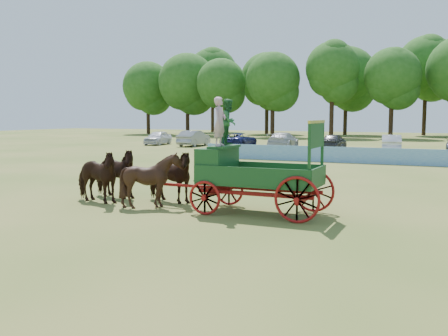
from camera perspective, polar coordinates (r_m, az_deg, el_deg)
ground at (r=15.75m, az=15.36°, el=-5.68°), size 160.00×160.00×0.00m
horse_lead_left at (r=18.51m, az=-14.51°, el=-0.94°), size 2.39×1.37×1.90m
horse_lead_right at (r=19.38m, az=-12.47°, el=-0.59°), size 2.36×1.28×1.90m
horse_wheel_left at (r=17.12m, az=-8.23°, el=-1.36°), size 1.99×1.84×1.91m
horse_wheel_right at (r=18.05m, az=-6.35°, el=-0.96°), size 2.39×1.40×1.90m
farm_dray at (r=16.18m, az=1.72°, el=0.67°), size 6.00×2.00×3.72m
sponsor_banner at (r=33.53m, az=18.53°, el=1.27°), size 26.00×0.08×1.05m
parked_cars at (r=46.37m, az=13.71°, el=2.92°), size 42.19×5.99×1.60m
treeline at (r=76.04m, az=19.45°, el=10.38°), size 91.80×23.94×15.47m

